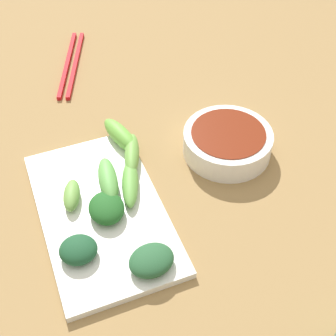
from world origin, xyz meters
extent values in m
cube|color=olive|center=(0.00, 0.00, 0.01)|extent=(2.10, 2.10, 0.02)
cylinder|color=white|center=(-0.15, -0.03, 0.04)|extent=(0.15, 0.15, 0.04)
cylinder|color=maroon|center=(-0.15, -0.03, 0.05)|extent=(0.12, 0.12, 0.03)
cube|color=white|center=(0.08, 0.03, 0.03)|extent=(0.18, 0.30, 0.01)
ellipsoid|color=#6CA947|center=(0.01, -0.06, 0.04)|extent=(0.05, 0.10, 0.02)
ellipsoid|color=#1B4A2B|center=(0.13, 0.09, 0.04)|extent=(0.06, 0.06, 0.02)
ellipsoid|color=#6CA248|center=(0.12, -0.01, 0.04)|extent=(0.04, 0.07, 0.02)
ellipsoid|color=#68B241|center=(0.01, -0.10, 0.05)|extent=(0.05, 0.10, 0.03)
ellipsoid|color=#5FA042|center=(0.03, 0.00, 0.04)|extent=(0.05, 0.10, 0.02)
ellipsoid|color=#62AE51|center=(0.06, -0.01, 0.05)|extent=(0.04, 0.09, 0.03)
ellipsoid|color=#265632|center=(0.04, 0.14, 0.04)|extent=(0.07, 0.06, 0.02)
ellipsoid|color=#1E5720|center=(0.07, 0.04, 0.04)|extent=(0.06, 0.06, 0.03)
cube|color=red|center=(0.02, -0.37, 0.02)|extent=(0.09, 0.22, 0.01)
cube|color=red|center=(0.04, -0.37, 0.02)|extent=(0.09, 0.22, 0.01)
camera|label=1|loc=(0.15, 0.47, 0.58)|focal=50.76mm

